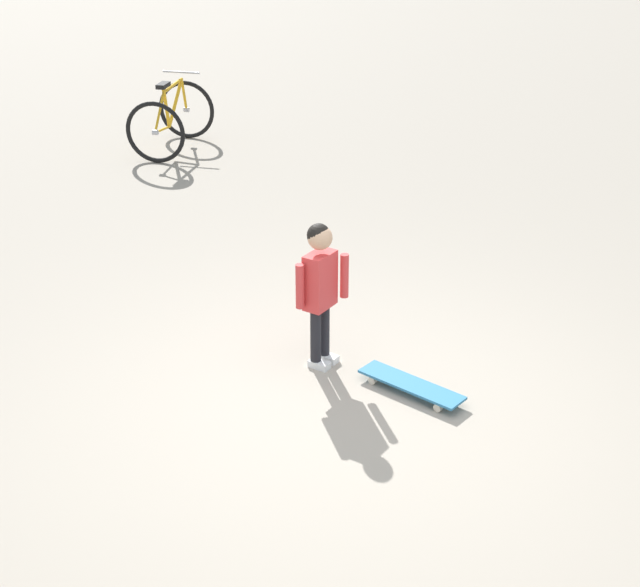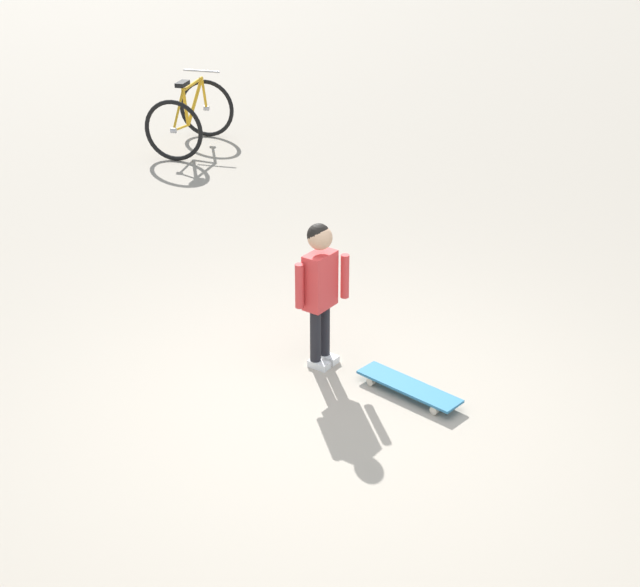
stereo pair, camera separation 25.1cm
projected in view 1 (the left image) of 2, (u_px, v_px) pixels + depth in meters
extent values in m
plane|color=#9E9384|center=(334.00, 413.00, 6.24)|extent=(50.00, 50.00, 0.00)
cylinder|color=black|center=(324.00, 330.00, 6.77)|extent=(0.08, 0.08, 0.42)
cube|color=white|center=(328.00, 358.00, 6.85)|extent=(0.16, 0.11, 0.05)
cylinder|color=black|center=(316.00, 336.00, 6.69)|extent=(0.08, 0.08, 0.42)
cube|color=white|center=(319.00, 364.00, 6.77)|extent=(0.16, 0.11, 0.05)
cube|color=#D13838|center=(320.00, 280.00, 6.55)|extent=(0.19, 0.27, 0.40)
cylinder|color=#D13838|center=(344.00, 276.00, 6.62)|extent=(0.06, 0.06, 0.32)
cylinder|color=#D13838|center=(300.00, 286.00, 6.47)|extent=(0.06, 0.06, 0.32)
sphere|color=tan|center=(320.00, 238.00, 6.42)|extent=(0.17, 0.17, 0.17)
sphere|color=black|center=(319.00, 235.00, 6.41)|extent=(0.16, 0.16, 0.16)
cube|color=teal|center=(411.00, 384.00, 6.44)|extent=(0.78, 0.45, 0.02)
cube|color=#B7B7BC|center=(445.00, 400.00, 6.29)|extent=(0.07, 0.11, 0.02)
cube|color=#B7B7BC|center=(379.00, 373.00, 6.61)|extent=(0.07, 0.11, 0.02)
cylinder|color=beige|center=(451.00, 398.00, 6.36)|extent=(0.06, 0.05, 0.06)
cylinder|color=beige|center=(438.00, 408.00, 6.25)|extent=(0.06, 0.05, 0.06)
cylinder|color=beige|center=(386.00, 372.00, 6.67)|extent=(0.06, 0.05, 0.06)
cylinder|color=beige|center=(373.00, 380.00, 6.56)|extent=(0.06, 0.05, 0.06)
torus|color=black|center=(186.00, 110.00, 11.75)|extent=(0.71, 0.13, 0.71)
torus|color=black|center=(155.00, 132.00, 10.85)|extent=(0.71, 0.13, 0.71)
cylinder|color=#B7B7BC|center=(186.00, 110.00, 11.75)|extent=(0.07, 0.07, 0.06)
cylinder|color=#B7B7BC|center=(155.00, 132.00, 10.85)|extent=(0.07, 0.07, 0.06)
cylinder|color=gold|center=(176.00, 103.00, 11.37)|extent=(0.10, 0.52, 0.48)
cylinder|color=gold|center=(173.00, 85.00, 11.23)|extent=(0.10, 0.59, 0.06)
cylinder|color=gold|center=(166.00, 108.00, 11.11)|extent=(0.06, 0.14, 0.48)
cylinder|color=gold|center=(162.00, 129.00, 11.05)|extent=(0.08, 0.43, 0.08)
cylinder|color=gold|center=(159.00, 112.00, 10.91)|extent=(0.07, 0.35, 0.40)
cylinder|color=gold|center=(184.00, 94.00, 11.62)|extent=(0.05, 0.13, 0.41)
cube|color=black|center=(163.00, 85.00, 10.94)|extent=(0.12, 0.23, 0.05)
cylinder|color=#B7B7BC|center=(181.00, 72.00, 11.45)|extent=(0.46, 0.08, 0.02)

